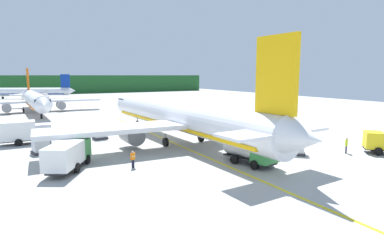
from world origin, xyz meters
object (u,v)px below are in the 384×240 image
airliner_foreground (180,117)px  cargo_container_mid (297,146)px  airliner_mid_apron (34,100)px  cargo_container_far (100,133)px  airliner_far_taxiway (33,92)px  service_truck_catering (250,150)px  service_truck_baggage (68,154)px  crew_marshaller (133,158)px  cargo_container_near (40,145)px  service_truck_fuel (25,131)px  crew_loader_left (346,144)px

airliner_foreground → cargo_container_mid: (8.46, -11.68, -2.48)m
airliner_mid_apron → cargo_container_far: size_ratio=19.46×
airliner_far_taxiway → service_truck_catering: size_ratio=5.03×
service_truck_baggage → service_truck_catering: service_truck_baggage is taller
crew_marshaller → cargo_container_far: bearing=88.5°
cargo_container_mid → cargo_container_near: bearing=150.1°
airliner_foreground → service_truck_baggage: airliner_foreground is taller
cargo_container_mid → cargo_container_far: size_ratio=1.20×
airliner_far_taxiway → service_truck_baggage: (-1.18, -99.93, -1.08)m
airliner_mid_apron → service_truck_fuel: (-2.76, -36.80, -1.40)m
cargo_container_mid → cargo_container_far: cargo_container_mid is taller
airliner_foreground → airliner_far_taxiway: (-13.09, 94.46, -0.83)m
cargo_container_mid → service_truck_catering: bearing=-176.2°
crew_marshaller → airliner_mid_apron: bearing=96.1°
service_truck_fuel → crew_marshaller: service_truck_fuel is taller
cargo_container_mid → crew_loader_left: bearing=-23.6°
crew_marshaller → crew_loader_left: bearing=-15.4°
crew_loader_left → cargo_container_mid: bearing=156.4°
airliner_mid_apron → airliner_far_taxiway: size_ratio=1.25×
airliner_foreground → crew_marshaller: size_ratio=25.61×
cargo_container_mid → crew_loader_left: size_ratio=1.29×
airliner_foreground → cargo_container_far: (-8.50, 7.50, -2.51)m
service_truck_baggage → crew_marshaller: bearing=-22.8°
airliner_foreground → crew_marshaller: airliner_foreground is taller
airliner_foreground → crew_loader_left: airliner_foreground is taller
airliner_mid_apron → cargo_container_far: 38.82m
airliner_far_taxiway → service_truck_fuel: bearing=-92.9°
cargo_container_near → service_truck_baggage: bearing=-76.8°
cargo_container_mid → crew_marshaller: (-17.36, 3.95, 0.05)m
airliner_foreground → airliner_mid_apron: size_ratio=1.13×
cargo_container_near → cargo_container_mid: 28.37m
airliner_mid_apron → service_truck_fuel: airliner_mid_apron is taller
airliner_far_taxiway → cargo_container_near: size_ratio=14.28×
airliner_foreground → cargo_container_near: airliner_foreground is taller
cargo_container_far → crew_marshaller: bearing=-91.5°
airliner_far_taxiway → service_truck_baggage: airliner_far_taxiway is taller
service_truck_fuel → service_truck_catering: bearing=-48.1°
service_truck_baggage → service_truck_catering: size_ratio=1.11×
service_truck_baggage → service_truck_catering: 17.12m
airliner_foreground → airliner_mid_apron: 48.06m
service_truck_catering → airliner_far_taxiway: bearing=97.8°
service_truck_fuel → cargo_container_mid: 33.11m
crew_loader_left → airliner_mid_apron: bearing=115.4°
airliner_foreground → crew_loader_left: bearing=-45.6°
airliner_foreground → service_truck_catering: (1.50, -12.14, -2.00)m
service_truck_fuel → crew_loader_left: 38.59m
service_truck_fuel → cargo_container_far: size_ratio=3.06×
airliner_far_taxiway → cargo_container_far: size_ratio=15.55×
service_truck_baggage → crew_marshaller: size_ratio=3.97×
cargo_container_near → cargo_container_far: (7.62, 5.03, -0.05)m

